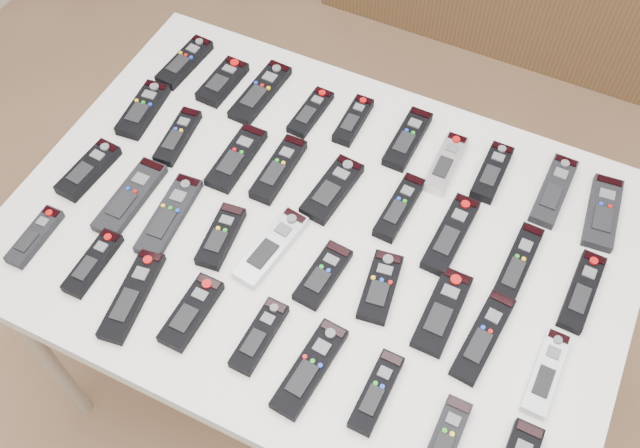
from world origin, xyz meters
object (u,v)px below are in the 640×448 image
at_px(remote_20, 130,197).
at_px(remote_32, 191,312).
at_px(remote_34, 310,368).
at_px(remote_21, 169,216).
at_px(remote_36, 445,439).
at_px(remote_7, 492,172).
at_px(remote_13, 279,169).
at_px(remote_11, 178,136).
at_px(remote_9, 603,212).
at_px(remote_16, 451,234).
at_px(remote_26, 442,311).
at_px(remote_1, 223,82).
at_px(remote_12, 237,158).
at_px(remote_31, 132,295).
at_px(remote_4, 353,120).
at_px(remote_3, 311,112).
at_px(remote_33, 259,336).
at_px(remote_19, 89,170).
at_px(remote_24, 323,275).
at_px(remote_6, 446,163).
at_px(remote_22, 221,236).
at_px(remote_8, 554,191).
at_px(remote_18, 582,291).
at_px(remote_25, 380,287).
at_px(remote_27, 483,337).
at_px(remote_14, 332,189).
at_px(remote_17, 517,265).
at_px(table, 320,245).
at_px(remote_29, 35,237).
at_px(remote_0, 185,62).
at_px(remote_23, 271,247).
at_px(remote_30, 93,263).
at_px(remote_5, 408,139).
at_px(remote_10, 143,110).
at_px(remote_15, 399,207).

xyz_separation_m(remote_20, remote_32, (0.25, -0.17, 0.00)).
xyz_separation_m(remote_32, remote_34, (0.25, -0.00, -0.00)).
bearing_deg(remote_21, remote_36, -20.37).
bearing_deg(remote_7, remote_13, -154.94).
bearing_deg(remote_11, remote_9, 6.60).
bearing_deg(remote_16, remote_26, -72.61).
height_order(remote_1, remote_21, remote_1).
relative_size(remote_12, remote_32, 1.16).
distance_m(remote_9, remote_31, 0.96).
bearing_deg(remote_4, remote_3, -170.02).
bearing_deg(remote_33, remote_19, 162.07).
bearing_deg(remote_19, remote_24, 2.94).
height_order(remote_6, remote_20, remote_6).
bearing_deg(remote_12, remote_22, -69.22).
bearing_deg(remote_8, remote_18, -60.16).
bearing_deg(remote_25, remote_4, 112.78).
bearing_deg(remote_19, remote_8, 26.95).
height_order(remote_31, remote_34, same).
height_order(remote_27, remote_34, same).
bearing_deg(remote_14, remote_17, 4.24).
distance_m(remote_1, remote_19, 0.37).
relative_size(table, remote_29, 8.80).
height_order(remote_8, remote_17, same).
xyz_separation_m(remote_0, remote_8, (0.90, 0.01, -0.00)).
relative_size(remote_4, remote_32, 0.91).
relative_size(remote_14, remote_16, 0.88).
xyz_separation_m(remote_25, remote_36, (0.21, -0.22, -0.00)).
height_order(remote_0, remote_19, same).
bearing_deg(remote_32, remote_23, 71.69).
height_order(remote_24, remote_30, remote_30).
xyz_separation_m(remote_16, remote_34, (-0.13, -0.38, -0.00)).
bearing_deg(remote_16, remote_23, -146.94).
bearing_deg(remote_5, remote_14, -113.79).
height_order(remote_5, remote_10, same).
bearing_deg(remote_20, remote_8, 26.64).
height_order(remote_4, remote_5, remote_5).
bearing_deg(remote_24, remote_21, -173.30).
xyz_separation_m(remote_21, remote_36, (0.67, -0.19, 0.00)).
bearing_deg(remote_20, remote_21, -2.40).
bearing_deg(remote_3, remote_14, -49.15).
height_order(remote_21, remote_29, same).
distance_m(remote_13, remote_19, 0.41).
relative_size(remote_5, remote_29, 1.20).
distance_m(remote_1, remote_17, 0.79).
bearing_deg(remote_15, remote_3, 153.10).
bearing_deg(remote_20, remote_30, -81.86).
bearing_deg(remote_19, table, 13.79).
xyz_separation_m(remote_11, remote_16, (0.63, 0.02, 0.00)).
xyz_separation_m(remote_0, remote_19, (-0.01, -0.37, 0.00)).
height_order(remote_14, remote_31, remote_14).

